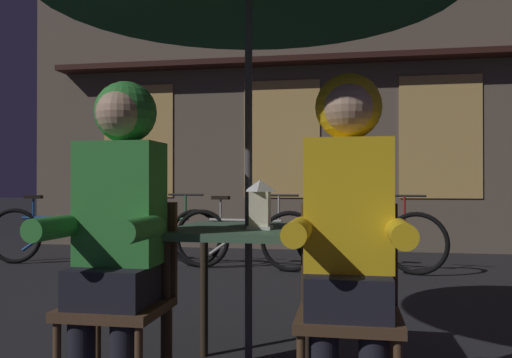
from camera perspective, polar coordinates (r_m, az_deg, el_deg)
The scene contains 11 objects.
cafe_table at distance 2.59m, azimuth -0.80°, elevation -7.47°, with size 0.72×0.72×0.74m.
lantern at distance 2.48m, azimuth 0.43°, elevation -2.62°, with size 0.11×0.11×0.23m.
chair_left at distance 2.41m, azimuth -14.05°, elevation -11.57°, with size 0.40×0.40×0.87m.
chair_right at distance 2.21m, azimuth 9.94°, elevation -12.61°, with size 0.40×0.40×0.87m.
person_left_hooded at distance 2.32m, azimuth -14.60°, elevation -3.12°, with size 0.45×0.56×1.40m.
person_right_hooded at distance 2.11m, azimuth 9.92°, elevation -3.39°, with size 0.45×0.56×1.40m.
shopfront_building at distance 8.21m, azimuth 10.96°, elevation 14.61°, with size 10.00×0.93×6.20m.
bicycle_nearest at distance 6.77m, azimuth -20.62°, elevation -5.60°, with size 1.67×0.31×0.84m.
bicycle_second at distance 6.40m, azimuth -10.74°, elevation -5.92°, with size 1.67×0.29×0.84m.
bicycle_third at distance 5.90m, azimuth -1.24°, elevation -6.39°, with size 1.67×0.24×0.84m.
bicycle_fourth at distance 5.89m, azimuth 11.89°, elevation -6.40°, with size 1.64×0.46×0.84m.
Camera 1 is at (0.49, -2.53, 0.95)m, focal length 37.22 mm.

